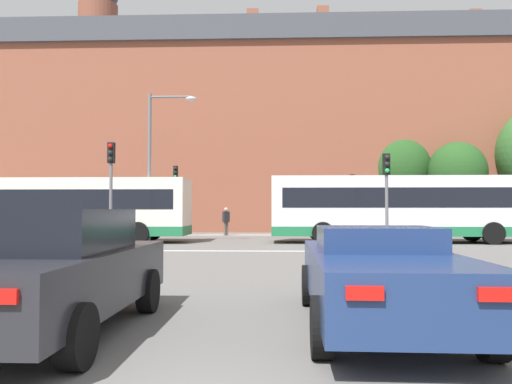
% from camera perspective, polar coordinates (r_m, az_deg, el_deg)
% --- Properties ---
extents(stop_line_strip, '(8.08, 0.30, 0.01)m').
position_cam_1_polar(stop_line_strip, '(18.70, 0.17, -6.75)').
color(stop_line_strip, silver).
rests_on(stop_line_strip, ground_plane).
extents(far_pavement, '(68.97, 2.50, 0.01)m').
position_cam_1_polar(far_pavement, '(30.88, 0.97, -4.92)').
color(far_pavement, gray).
rests_on(far_pavement, ground_plane).
extents(brick_civic_building, '(42.89, 15.39, 22.50)m').
position_cam_1_polar(brick_civic_building, '(42.39, -0.56, 6.40)').
color(brick_civic_building, brown).
rests_on(brick_civic_building, ground_plane).
extents(car_saloon_left, '(1.92, 4.40, 1.53)m').
position_cam_1_polar(car_saloon_left, '(6.66, -22.23, -8.31)').
color(car_saloon_left, '#232328').
rests_on(car_saloon_left, ground_plane).
extents(car_roadster_right, '(1.99, 4.72, 1.30)m').
position_cam_1_polar(car_roadster_right, '(6.80, 13.85, -9.09)').
color(car_roadster_right, navy).
rests_on(car_roadster_right, ground_plane).
extents(bus_crossing_lead, '(12.16, 2.66, 3.09)m').
position_cam_1_polar(bus_crossing_lead, '(24.45, 16.19, -1.69)').
color(bus_crossing_lead, silver).
rests_on(bus_crossing_lead, ground_plane).
extents(bus_crossing_trailing, '(10.58, 2.68, 3.02)m').
position_cam_1_polar(bus_crossing_trailing, '(25.28, -19.72, -1.76)').
color(bus_crossing_trailing, silver).
rests_on(bus_crossing_trailing, ground_plane).
extents(traffic_light_far_right, '(0.26, 0.31, 3.70)m').
position_cam_1_polar(traffic_light_far_right, '(30.79, 10.96, -0.22)').
color(traffic_light_far_right, slate).
rests_on(traffic_light_far_right, ground_plane).
extents(traffic_light_far_left, '(0.26, 0.31, 4.21)m').
position_cam_1_polar(traffic_light_far_left, '(30.41, -9.19, 0.38)').
color(traffic_light_far_left, slate).
rests_on(traffic_light_far_left, ground_plane).
extents(traffic_light_near_left, '(0.26, 0.31, 4.14)m').
position_cam_1_polar(traffic_light_near_left, '(20.00, -16.25, 1.61)').
color(traffic_light_near_left, slate).
rests_on(traffic_light_near_left, ground_plane).
extents(traffic_light_near_right, '(0.26, 0.31, 3.68)m').
position_cam_1_polar(traffic_light_near_right, '(19.54, 14.71, 0.83)').
color(traffic_light_near_right, slate).
rests_on(traffic_light_near_right, ground_plane).
extents(street_lamp_junction, '(2.25, 0.36, 6.90)m').
position_cam_1_polar(street_lamp_junction, '(23.41, -11.13, 4.64)').
color(street_lamp_junction, slate).
rests_on(street_lamp_junction, ground_plane).
extents(pedestrian_waiting, '(0.44, 0.30, 1.81)m').
position_cam_1_polar(pedestrian_waiting, '(31.67, -11.71, -2.87)').
color(pedestrian_waiting, brown).
rests_on(pedestrian_waiting, ground_plane).
extents(pedestrian_walking_east, '(0.43, 0.44, 1.84)m').
position_cam_1_polar(pedestrian_walking_east, '(31.97, -9.57, -2.85)').
color(pedestrian_walking_east, black).
rests_on(pedestrian_walking_east, ground_plane).
extents(pedestrian_walking_west, '(0.44, 0.43, 1.69)m').
position_cam_1_polar(pedestrian_walking_west, '(30.16, -3.45, -3.11)').
color(pedestrian_walking_west, brown).
rests_on(pedestrian_walking_west, ground_plane).
extents(tree_kerbside, '(3.84, 3.84, 6.12)m').
position_cam_1_polar(tree_kerbside, '(36.03, 22.02, 2.13)').
color(tree_kerbside, '#4C3823').
rests_on(tree_kerbside, ground_plane).
extents(tree_distant, '(4.71, 4.71, 6.94)m').
position_cam_1_polar(tree_distant, '(37.15, 16.10, 2.51)').
color(tree_distant, '#4C3823').
rests_on(tree_distant, ground_plane).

